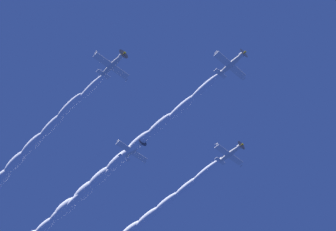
{
  "coord_description": "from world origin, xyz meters",
  "views": [
    {
      "loc": [
        -1.91,
        41.39,
        1.92
      ],
      "look_at": [
        9.69,
        -11.94,
        85.08
      ],
      "focal_mm": 51.62,
      "sensor_mm": 36.0,
      "label": 1
    }
  ],
  "objects_px": {
    "airplane_lead": "(232,64)",
    "airplane_right_wingman": "(113,64)",
    "airplane_left_wingman": "(230,153)",
    "airplane_slot_tail": "(133,150)"
  },
  "relations": [
    {
      "from": "airplane_lead",
      "to": "airplane_slot_tail",
      "type": "bearing_deg",
      "value": -33.95
    },
    {
      "from": "airplane_lead",
      "to": "airplane_left_wingman",
      "type": "bearing_deg",
      "value": -80.95
    },
    {
      "from": "airplane_left_wingman",
      "to": "airplane_right_wingman",
      "type": "relative_size",
      "value": 1.0
    },
    {
      "from": "airplane_lead",
      "to": "airplane_right_wingman",
      "type": "distance_m",
      "value": 22.86
    },
    {
      "from": "airplane_left_wingman",
      "to": "airplane_right_wingman",
      "type": "distance_m",
      "value": 32.42
    },
    {
      "from": "airplane_lead",
      "to": "airplane_left_wingman",
      "type": "relative_size",
      "value": 1.0
    },
    {
      "from": "airplane_left_wingman",
      "to": "airplane_slot_tail",
      "type": "xyz_separation_m",
      "value": [
        20.47,
        5.08,
        0.41
      ]
    },
    {
      "from": "airplane_lead",
      "to": "airplane_slot_tail",
      "type": "distance_m",
      "value": 28.74
    },
    {
      "from": "airplane_lead",
      "to": "airplane_right_wingman",
      "type": "height_order",
      "value": "airplane_lead"
    },
    {
      "from": "airplane_lead",
      "to": "airplane_left_wingman",
      "type": "xyz_separation_m",
      "value": [
        3.36,
        -21.12,
        -0.65
      ]
    }
  ]
}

